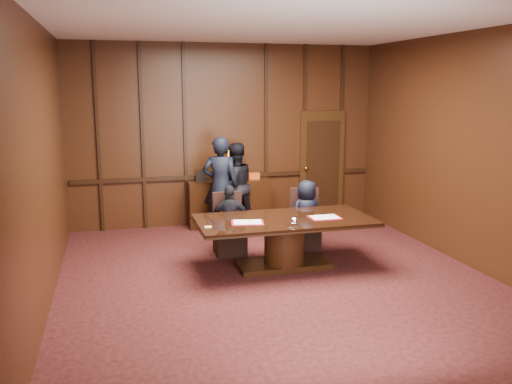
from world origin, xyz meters
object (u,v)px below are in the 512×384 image
(conference_table, at_px, (284,235))
(witness_left, at_px, (221,186))
(signatory_left, at_px, (230,221))
(witness_right, at_px, (235,185))
(signatory_right, at_px, (307,215))
(sideboard, at_px, (229,201))

(conference_table, distance_m, witness_left, 2.23)
(signatory_left, height_order, witness_right, witness_right)
(signatory_right, bearing_deg, witness_left, -57.97)
(signatory_left, xyz_separation_m, witness_right, (0.46, 1.71, 0.25))
(sideboard, relative_size, signatory_right, 1.36)
(signatory_left, distance_m, signatory_right, 1.30)
(witness_left, bearing_deg, conference_table, 123.99)
(signatory_left, distance_m, witness_left, 1.37)
(sideboard, height_order, signatory_right, sideboard)
(sideboard, distance_m, conference_table, 2.69)
(conference_table, bearing_deg, witness_right, 94.30)
(sideboard, bearing_deg, signatory_left, -101.67)
(conference_table, height_order, witness_right, witness_right)
(witness_right, bearing_deg, signatory_right, 95.66)
(witness_left, bearing_deg, sideboard, -97.07)
(signatory_left, bearing_deg, conference_table, 140.62)
(signatory_right, height_order, witness_right, witness_right)
(conference_table, bearing_deg, signatory_left, 129.09)
(sideboard, xyz_separation_m, signatory_right, (0.91, -1.87, 0.10))
(conference_table, bearing_deg, witness_left, 104.24)
(signatory_right, relative_size, witness_right, 0.71)
(sideboard, height_order, witness_right, witness_right)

